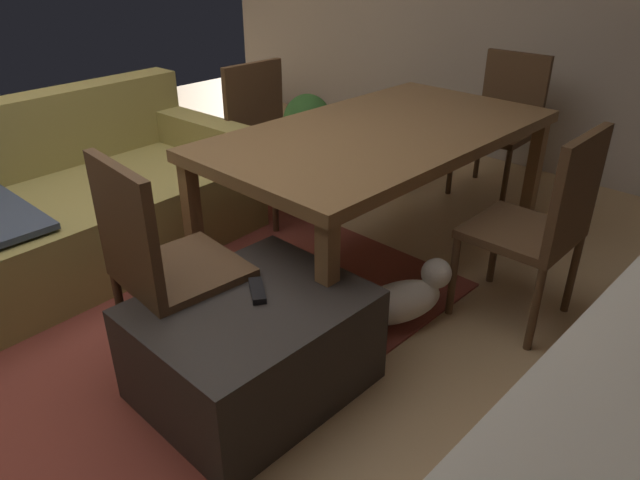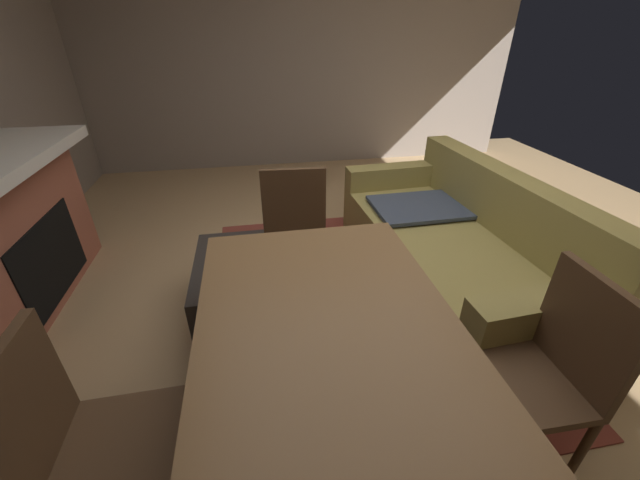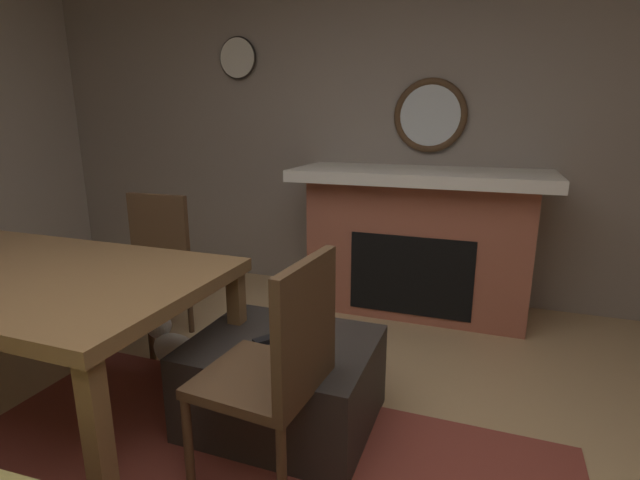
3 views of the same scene
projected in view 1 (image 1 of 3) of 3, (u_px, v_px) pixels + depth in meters
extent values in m
plane|color=tan|center=(142.00, 313.00, 2.81)|extent=(7.69, 7.69, 0.00)
cube|color=brown|center=(155.00, 312.00, 2.80)|extent=(2.60, 2.00, 0.01)
cube|color=#9E8E4C|center=(59.00, 232.00, 3.11)|extent=(2.20, 1.11, 0.42)
cube|color=#9E8E4C|center=(5.00, 141.00, 3.14)|extent=(2.15, 0.32, 0.42)
cube|color=#9E8E4C|center=(198.00, 133.00, 3.62)|extent=(0.24, 1.00, 0.20)
cube|color=#2D2826|center=(253.00, 346.00, 2.25)|extent=(0.83, 0.67, 0.42)
cube|color=black|center=(257.00, 291.00, 2.20)|extent=(0.13, 0.16, 0.02)
cube|color=brown|center=(382.00, 134.00, 2.99)|extent=(1.90, 1.03, 0.06)
cube|color=brown|center=(193.00, 227.00, 2.87)|extent=(0.07, 0.07, 0.68)
cube|color=brown|center=(408.00, 143.00, 4.00)|extent=(0.07, 0.07, 0.68)
cube|color=brown|center=(327.00, 298.00, 2.31)|extent=(0.07, 0.07, 0.68)
cube|color=brown|center=(532.00, 177.00, 3.45)|extent=(0.07, 0.07, 0.68)
cube|color=#513823|center=(277.00, 150.00, 3.62)|extent=(0.45, 0.45, 0.04)
cube|color=#513823|center=(254.00, 102.00, 3.62)|extent=(0.44, 0.05, 0.48)
cylinder|color=#513823|center=(322.00, 183.00, 3.72)|extent=(0.04, 0.04, 0.41)
cylinder|color=#513823|center=(275.00, 202.00, 3.47)|extent=(0.04, 0.04, 0.41)
cylinder|color=#513823|center=(280.00, 168.00, 3.97)|extent=(0.04, 0.04, 0.41)
cylinder|color=#513823|center=(234.00, 184.00, 3.72)|extent=(0.04, 0.04, 0.41)
cube|color=#513823|center=(183.00, 271.00, 2.32)|extent=(0.47, 0.47, 0.04)
cube|color=#513823|center=(125.00, 228.00, 2.08)|extent=(0.07, 0.44, 0.48)
cylinder|color=#513823|center=(204.00, 282.00, 2.68)|extent=(0.04, 0.04, 0.41)
cylinder|color=#513823|center=(256.00, 320.00, 2.41)|extent=(0.04, 0.04, 0.41)
cylinder|color=#513823|center=(122.00, 315.00, 2.44)|extent=(0.04, 0.04, 0.41)
cylinder|color=#513823|center=(170.00, 362.00, 2.18)|extent=(0.04, 0.04, 0.41)
cube|color=#513823|center=(521.00, 232.00, 2.62)|extent=(0.45, 0.45, 0.04)
cube|color=#513823|center=(577.00, 191.00, 2.38)|extent=(0.44, 0.05, 0.48)
cylinder|color=#513823|center=(453.00, 276.00, 2.72)|extent=(0.04, 0.04, 0.41)
cylinder|color=#513823|center=(495.00, 246.00, 2.98)|extent=(0.04, 0.04, 0.41)
cylinder|color=#513823|center=(535.00, 310.00, 2.48)|extent=(0.04, 0.04, 0.41)
cylinder|color=#513823|center=(572.00, 274.00, 2.73)|extent=(0.04, 0.04, 0.41)
cube|color=#513823|center=(496.00, 133.00, 3.91)|extent=(0.46, 0.46, 0.04)
cube|color=#513823|center=(515.00, 89.00, 3.93)|extent=(0.06, 0.44, 0.48)
cylinder|color=#513823|center=(505.00, 180.00, 3.77)|extent=(0.04, 0.04, 0.41)
cylinder|color=#513823|center=(451.00, 166.00, 4.00)|extent=(0.04, 0.04, 0.41)
cylinder|color=#513823|center=(531.00, 164.00, 4.04)|extent=(0.04, 0.04, 0.41)
cylinder|color=#513823|center=(478.00, 151.00, 4.27)|extent=(0.04, 0.04, 0.41)
cylinder|color=#474C51|center=(308.00, 150.00, 4.65)|extent=(0.19, 0.19, 0.17)
ellipsoid|color=#387233|center=(307.00, 121.00, 4.54)|extent=(0.38, 0.38, 0.42)
ellipsoid|color=silver|center=(399.00, 302.00, 2.63)|extent=(0.46, 0.33, 0.19)
sphere|color=silver|center=(436.00, 273.00, 2.66)|extent=(0.14, 0.14, 0.14)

